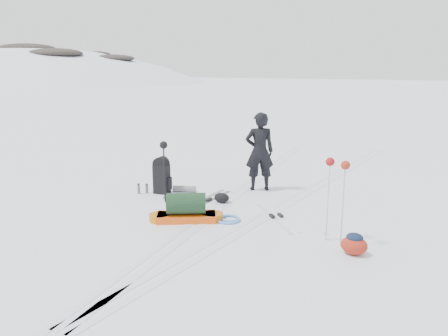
{
  "coord_description": "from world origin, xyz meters",
  "views": [
    {
      "loc": [
        4.17,
        -8.19,
        3.09
      ],
      "look_at": [
        0.18,
        0.03,
        0.95
      ],
      "focal_mm": 35.0,
      "sensor_mm": 36.0,
      "label": 1
    }
  ],
  "objects_px": {
    "skier": "(260,152)",
    "pulk_sled": "(186,210)",
    "ski_poles_black": "(164,152)",
    "expedition_rucksack": "(165,176)"
  },
  "relations": [
    {
      "from": "pulk_sled",
      "to": "expedition_rucksack",
      "type": "xyz_separation_m",
      "value": [
        -1.5,
        1.49,
        0.2
      ]
    },
    {
      "from": "skier",
      "to": "ski_poles_black",
      "type": "bearing_deg",
      "value": 20.16
    },
    {
      "from": "skier",
      "to": "expedition_rucksack",
      "type": "height_order",
      "value": "skier"
    },
    {
      "from": "expedition_rucksack",
      "to": "skier",
      "type": "bearing_deg",
      "value": 28.34
    },
    {
      "from": "pulk_sled",
      "to": "ski_poles_black",
      "type": "relative_size",
      "value": 1.07
    },
    {
      "from": "skier",
      "to": "pulk_sled",
      "type": "height_order",
      "value": "skier"
    },
    {
      "from": "pulk_sled",
      "to": "ski_poles_black",
      "type": "distance_m",
      "value": 1.69
    },
    {
      "from": "pulk_sled",
      "to": "expedition_rucksack",
      "type": "height_order",
      "value": "expedition_rucksack"
    },
    {
      "from": "expedition_rucksack",
      "to": "ski_poles_black",
      "type": "xyz_separation_m",
      "value": [
        0.41,
        -0.61,
        0.75
      ]
    },
    {
      "from": "expedition_rucksack",
      "to": "pulk_sled",
      "type": "bearing_deg",
      "value": -49.75
    }
  ]
}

